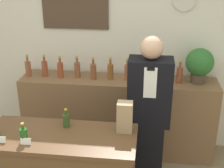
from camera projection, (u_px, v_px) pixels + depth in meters
name	position (u px, v px, depth m)	size (l,w,h in m)	color
back_wall	(113.00, 44.00, 3.89)	(5.20, 0.09, 2.70)	silver
back_shelf	(118.00, 116.00, 3.95)	(2.38, 0.44, 1.00)	brown
shopkeeper	(148.00, 118.00, 3.19)	(0.43, 0.27, 1.71)	black
potted_plant	(200.00, 64.00, 3.59)	(0.32, 0.32, 0.41)	#4C3D2D
paper_bag	(125.00, 117.00, 2.72)	(0.13, 0.12, 0.28)	tan
price_card_left	(0.00, 140.00, 2.59)	(0.09, 0.02, 0.06)	white
price_card_right	(26.00, 141.00, 2.57)	(0.09, 0.02, 0.06)	white
counter_bottle_1	(24.00, 135.00, 2.59)	(0.06, 0.06, 0.18)	#23591F
counter_bottle_2	(66.00, 120.00, 2.82)	(0.06, 0.06, 0.18)	#344C22
shelf_bottle_0	(28.00, 68.00, 3.83)	(0.07, 0.07, 0.27)	brown
shelf_bottle_1	(45.00, 68.00, 3.83)	(0.07, 0.07, 0.27)	brown
shelf_bottle_2	(60.00, 69.00, 3.79)	(0.07, 0.07, 0.27)	brown
shelf_bottle_3	(77.00, 69.00, 3.79)	(0.07, 0.07, 0.27)	brown
shelf_bottle_4	(93.00, 71.00, 3.74)	(0.07, 0.07, 0.27)	brown
shelf_bottle_5	(110.00, 71.00, 3.74)	(0.07, 0.07, 0.27)	brown
shelf_bottle_6	(127.00, 72.00, 3.71)	(0.07, 0.07, 0.27)	brown
shelf_bottle_7	(144.00, 72.00, 3.70)	(0.07, 0.07, 0.27)	brown
shelf_bottle_8	(162.00, 73.00, 3.68)	(0.07, 0.07, 0.27)	brown
shelf_bottle_9	(179.00, 74.00, 3.63)	(0.07, 0.07, 0.27)	brown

